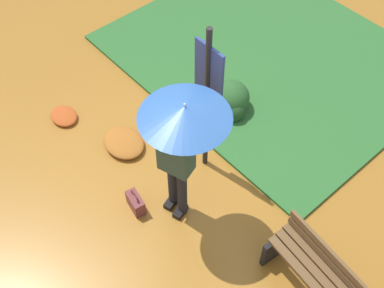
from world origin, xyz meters
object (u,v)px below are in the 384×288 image
(info_sign_post, at_px, (208,87))
(handbag, at_px, (136,203))
(person_with_umbrella, at_px, (181,133))
(park_bench, at_px, (323,279))

(info_sign_post, height_order, handbag, info_sign_post)
(handbag, bearing_deg, person_with_umbrella, 45.48)
(handbag, height_order, park_bench, park_bench)
(info_sign_post, distance_m, handbag, 1.76)
(person_with_umbrella, bearing_deg, info_sign_post, 117.22)
(handbag, distance_m, park_bench, 2.43)
(person_with_umbrella, xyz_separation_m, handbag, (-0.42, -0.43, -1.42))
(person_with_umbrella, relative_size, handbag, 5.53)
(person_with_umbrella, height_order, park_bench, person_with_umbrella)
(person_with_umbrella, bearing_deg, park_bench, 12.91)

